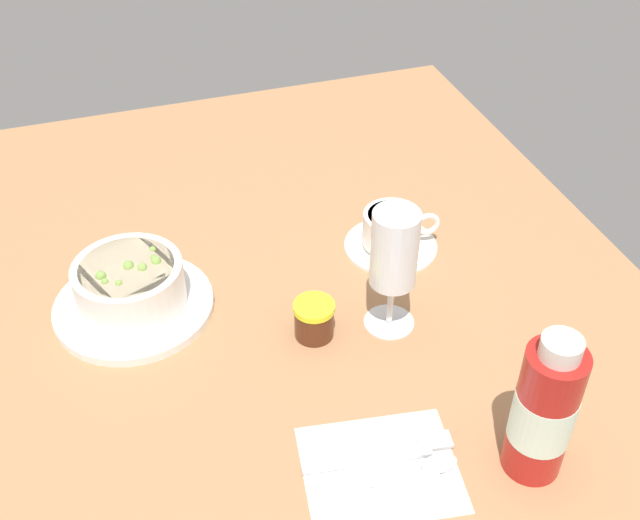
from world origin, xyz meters
The scene contains 7 objects.
ground_plane centered at (0.00, 0.00, -1.50)cm, with size 110.00×84.00×3.00cm, color #A8754C.
porridge_bowl centered at (-1.02, -24.91, 3.55)cm, with size 20.43×20.43×8.01cm.
cutlery_setting centered at (31.96, -3.42, 0.26)cm, with size 15.72×17.98×0.90cm.
coffee_cup centered at (-2.71, 11.56, 2.67)cm, with size 13.20×13.46×5.75cm.
wine_glass centered at (11.57, 5.39, 11.11)cm, with size 6.39×6.39×17.01cm.
jam_jar centered at (10.54, -4.25, 2.51)cm, with size 5.13×5.13×4.95cm.
sauce_bottle_red centered at (36.04, 11.44, 8.34)cm, with size 6.28×6.28×18.23cm.
Camera 1 is at (76.91, -25.37, 68.71)cm, focal length 43.84 mm.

